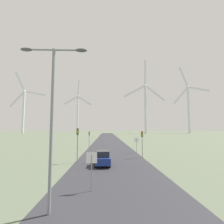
# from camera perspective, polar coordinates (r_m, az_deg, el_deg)

# --- Properties ---
(road_surface) EXTENTS (10.00, 240.00, 0.01)m
(road_surface) POSITION_cam_1_polar(r_m,az_deg,el_deg) (52.37, -1.03, -10.39)
(road_surface) COLOR #2D2D33
(road_surface) RESTS_ON ground
(streetlamp) EXTENTS (3.86, 0.32, 9.23)m
(streetlamp) POSITION_cam_1_polar(r_m,az_deg,el_deg) (10.41, -18.94, 2.22)
(streetlamp) COLOR gray
(streetlamp) RESTS_ON ground
(stop_sign_near) EXTENTS (0.81, 0.07, 2.81)m
(stop_sign_near) POSITION_cam_1_polar(r_m,az_deg,el_deg) (13.58, -6.68, -16.42)
(stop_sign_near) COLOR gray
(stop_sign_near) RESTS_ON ground
(stop_sign_far) EXTENTS (0.81, 0.07, 2.82)m
(stop_sign_far) POSITION_cam_1_polar(r_m,az_deg,el_deg) (33.63, 7.97, -9.77)
(stop_sign_far) COLOR gray
(stop_sign_far) RESTS_ON ground
(traffic_light_post_near_left) EXTENTS (0.28, 0.34, 4.59)m
(traffic_light_post_near_left) POSITION_cam_1_polar(r_m,az_deg,el_deg) (24.41, -11.19, -8.18)
(traffic_light_post_near_left) COLOR gray
(traffic_light_post_near_left) RESTS_ON ground
(traffic_light_post_near_right) EXTENTS (0.28, 0.34, 4.14)m
(traffic_light_post_near_right) POSITION_cam_1_polar(r_m,az_deg,el_deg) (28.24, 9.82, -8.45)
(traffic_light_post_near_right) COLOR gray
(traffic_light_post_near_right) RESTS_ON ground
(traffic_light_post_mid_left) EXTENTS (0.28, 0.33, 3.83)m
(traffic_light_post_mid_left) POSITION_cam_1_polar(r_m,az_deg,el_deg) (41.57, -7.46, -7.77)
(traffic_light_post_mid_left) COLOR gray
(traffic_light_post_mid_left) RESTS_ON ground
(car_approaching) EXTENTS (1.89, 4.14, 1.83)m
(car_approaching) POSITION_cam_1_polar(r_m,az_deg,el_deg) (22.44, -3.01, -14.77)
(car_approaching) COLOR navy
(car_approaching) RESTS_ON ground
(wind_turbine_far_left) EXTENTS (28.43, 15.56, 59.32)m
(wind_turbine_far_left) POSITION_cam_1_polar(r_m,az_deg,el_deg) (191.36, -26.89, 1.57)
(wind_turbine_far_left) COLOR silver
(wind_turbine_far_left) RESTS_ON ground
(wind_turbine_left) EXTENTS (33.60, 7.70, 61.50)m
(wind_turbine_left) POSITION_cam_1_polar(r_m,az_deg,el_deg) (208.47, -11.13, 0.72)
(wind_turbine_left) COLOR silver
(wind_turbine_left) RESTS_ON ground
(wind_turbine_center) EXTENTS (41.14, 14.23, 68.36)m
(wind_turbine_center) POSITION_cam_1_polar(r_m,az_deg,el_deg) (162.02, 10.86, 3.05)
(wind_turbine_center) COLOR silver
(wind_turbine_center) RESTS_ON ground
(wind_turbine_right) EXTENTS (36.48, 3.37, 67.22)m
(wind_turbine_right) POSITION_cam_1_polar(r_m,az_deg,el_deg) (191.59, 23.69, 2.39)
(wind_turbine_right) COLOR silver
(wind_turbine_right) RESTS_ON ground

